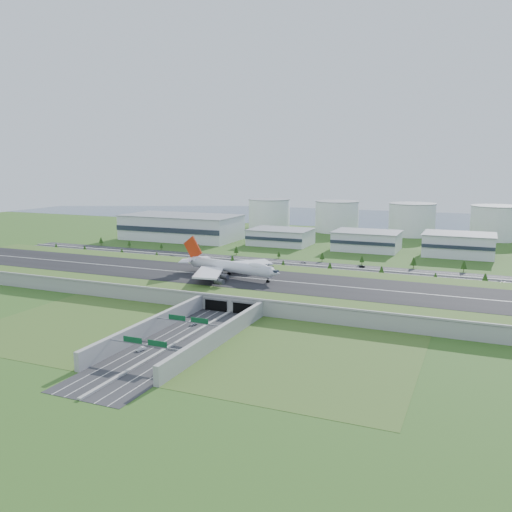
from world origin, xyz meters
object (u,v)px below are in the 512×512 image
at_px(fuel_tank_a, 269,214).
at_px(boeing_747, 230,266).
at_px(car_3, 157,372).
at_px(car_7, 303,262).
at_px(car_0, 193,324).
at_px(car_1, 141,349).
at_px(car_2, 230,322).
at_px(car_5, 362,266).
at_px(car_4, 172,256).
at_px(car_6, 502,282).

distance_m(fuel_tank_a, boeing_747, 325.02).
xyz_separation_m(car_3, car_7, (-20.48, 242.79, 0.08)).
bearing_deg(car_0, car_1, -76.72).
relative_size(car_0, car_2, 0.88).
height_order(car_0, car_1, car_1).
bearing_deg(car_3, car_5, -111.96).
bearing_deg(fuel_tank_a, car_1, -75.56).
height_order(car_4, car_5, car_5).
bearing_deg(car_2, car_3, 97.52).
distance_m(car_3, car_5, 245.01).
distance_m(car_1, car_3, 28.77).
bearing_deg(car_1, car_6, 71.85).
xyz_separation_m(fuel_tank_a, car_3, (131.86, -449.41, -16.71)).
bearing_deg(boeing_747, car_4, 151.07).
relative_size(car_0, car_3, 0.98).
bearing_deg(boeing_747, car_0, -64.69).
height_order(boeing_747, car_0, boeing_747).
xyz_separation_m(fuel_tank_a, car_2, (128.71, -378.70, -16.67)).
relative_size(boeing_747, car_0, 17.22).
bearing_deg(car_0, car_5, 93.24).
relative_size(car_0, car_5, 0.93).
relative_size(car_1, car_6, 0.79).
xyz_separation_m(car_6, car_7, (-146.50, 18.57, -0.08)).
xyz_separation_m(car_1, car_6, (147.18, 204.74, 0.05)).
relative_size(fuel_tank_a, car_7, 9.72).
xyz_separation_m(car_0, car_6, (144.38, 163.88, 0.06)).
bearing_deg(car_2, car_6, -125.10).
distance_m(fuel_tank_a, car_6, 342.76).
xyz_separation_m(car_4, car_6, (258.91, -1.59, 0.05)).
height_order(car_2, car_6, car_6).
height_order(car_0, car_2, car_0).
bearing_deg(car_1, car_0, 103.63).
height_order(fuel_tank_a, car_3, fuel_tank_a).
relative_size(car_3, car_7, 0.90).
height_order(car_3, car_7, car_7).
bearing_deg(fuel_tank_a, boeing_747, -72.79).
xyz_separation_m(car_3, car_5, (27.19, 243.50, 0.13)).
bearing_deg(car_3, car_4, -75.11).
height_order(fuel_tank_a, car_7, fuel_tank_a).
relative_size(fuel_tank_a, car_6, 8.37).
distance_m(fuel_tank_a, car_7, 235.31).
xyz_separation_m(car_2, car_7, (-17.33, 172.09, 0.04)).
bearing_deg(fuel_tank_a, car_5, -52.32).
bearing_deg(car_0, boeing_747, 119.66).
height_order(boeing_747, car_6, boeing_747).
bearing_deg(car_6, fuel_tank_a, 51.18).
distance_m(car_4, car_7, 113.69).
bearing_deg(fuel_tank_a, car_6, -41.13).
distance_m(car_0, car_5, 188.74).
height_order(fuel_tank_a, car_2, fuel_tank_a).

